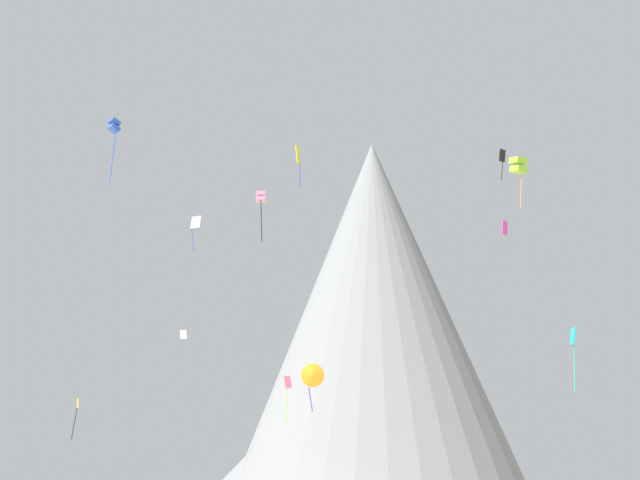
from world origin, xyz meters
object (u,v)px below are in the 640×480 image
kite_black_high (502,158)px  kite_pink_high (261,198)px  kite_white_mid (183,334)px  kite_teal_mid (573,345)px  kite_gold_low (76,411)px  kite_rainbow_mid (287,390)px  kite_lime_high (519,166)px  kite_magenta_mid (505,228)px  kite_orange_low (312,376)px  kite_yellow_high (298,158)px  kite_blue_high (114,127)px  rock_massif (372,351)px  kite_indigo_high (195,225)px

kite_black_high → kite_pink_high: (-22.98, -3.42, -4.01)m
kite_white_mid → kite_teal_mid: 45.74m
kite_black_high → kite_gold_low: bearing=-1.5°
kite_rainbow_mid → kite_lime_high: kite_lime_high is taller
kite_rainbow_mid → kite_black_high: 31.87m
kite_rainbow_mid → kite_lime_high: bearing=-177.4°
kite_white_mid → kite_gold_low: bearing=86.0°
kite_pink_high → kite_teal_mid: (26.67, -5.31, -15.75)m
kite_rainbow_mid → kite_magenta_mid: kite_magenta_mid is taller
kite_teal_mid → kite_orange_low: size_ratio=1.50×
kite_rainbow_mid → kite_yellow_high: kite_yellow_high is taller
kite_white_mid → kite_yellow_high: size_ratio=0.31×
kite_teal_mid → kite_blue_high: (-35.63, -8.84, 17.17)m
kite_rainbow_mid → kite_pink_high: size_ratio=1.06×
kite_pink_high → kite_lime_high: 27.27m
kite_black_high → kite_lime_high: kite_lime_high is taller
kite_magenta_mid → kite_teal_mid: 10.63m
kite_white_mid → kite_blue_high: size_ratio=0.21×
kite_rainbow_mid → kite_black_high: size_ratio=1.65×
kite_rainbow_mid → kite_black_high: kite_black_high is taller
kite_black_high → rock_massif: bearing=-73.8°
kite_indigo_high → kite_lime_high: bearing=52.5°
kite_gold_low → kite_white_mid: bearing=-16.9°
kite_white_mid → kite_pink_high: (12.69, -17.17, 9.63)m
kite_yellow_high → kite_lime_high: kite_lime_high is taller
kite_white_mid → kite_teal_mid: bearing=171.4°
kite_white_mid → kite_orange_low: size_ratio=0.33×
kite_indigo_high → kite_black_high: bearing=42.3°
kite_pink_high → kite_teal_mid: kite_pink_high is taller
kite_rainbow_mid → kite_white_mid: (-13.12, 4.98, 7.09)m
kite_indigo_high → kite_gold_low: (-9.43, -4.94, -20.09)m
kite_black_high → kite_orange_low: bearing=48.0°
kite_white_mid → kite_blue_high: bearing=117.9°
kite_pink_high → kite_teal_mid: bearing=63.6°
kite_magenta_mid → kite_blue_high: size_ratio=0.22×
kite_magenta_mid → kite_black_high: bearing=-116.9°
kite_lime_high → kite_magenta_mid: bearing=41.7°
kite_teal_mid → kite_blue_high: bearing=128.7°
kite_white_mid → kite_yellow_high: (18.18, -27.47, 9.06)m
rock_massif → kite_yellow_high: bearing=-89.2°
kite_rainbow_mid → kite_lime_high: (24.64, -2.96, 22.20)m
kite_indigo_high → kite_lime_high: size_ratio=0.72×
kite_indigo_high → kite_black_high: size_ratio=1.31×
kite_rainbow_mid → kite_blue_high: 33.34m
kite_indigo_high → kite_gold_low: bearing=-99.9°
kite_blue_high → kite_gold_low: (-9.78, 18.46, -20.75)m
kite_black_high → kite_lime_high: size_ratio=0.55×
rock_massif → kite_white_mid: size_ratio=62.92×
kite_yellow_high → kite_lime_high: bearing=-174.0°
kite_white_mid → kite_yellow_high: 34.17m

